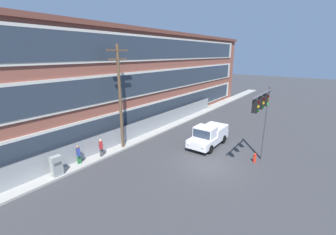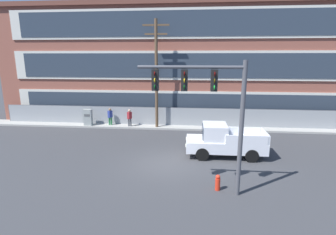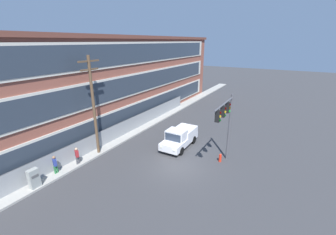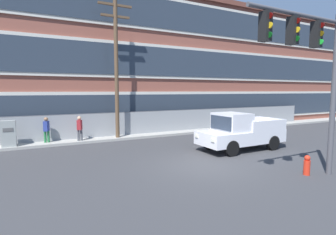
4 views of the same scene
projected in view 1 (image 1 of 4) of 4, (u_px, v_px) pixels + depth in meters
The scene contains 11 objects.
ground_plane at pixel (207, 166), 17.52m from camera, with size 160.00×160.00×0.00m, color #38383A.
sidewalk_building_side at pixel (132, 141), 22.16m from camera, with size 80.00×1.72×0.16m, color #9E9B93.
brick_mill_building at pixel (133, 78), 28.14m from camera, with size 45.43×9.37×10.93m.
chain_link_fence at pixel (134, 131), 22.60m from camera, with size 33.04×0.06×1.78m.
traffic_signal_mast at pixel (263, 111), 16.26m from camera, with size 4.60×0.43×6.08m.
pickup_truck_white at pixel (208, 136), 20.99m from camera, with size 5.00×2.13×2.06m.
utility_pole_near_corner at pixel (120, 95), 19.35m from camera, with size 2.19×0.26×9.20m.
electrical_cabinet at pixel (57, 167), 15.65m from camera, with size 0.72×0.46×1.62m.
pedestrian_near_cabinet at pixel (101, 147), 18.56m from camera, with size 0.38×0.46×1.69m.
pedestrian_by_fence at pixel (78, 154), 17.30m from camera, with size 0.37×0.46×1.69m.
fire_hydrant at pixel (255, 158), 17.99m from camera, with size 0.24×0.24×0.78m.
Camera 1 is at (-14.54, -6.91, 8.44)m, focal length 24.00 mm.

